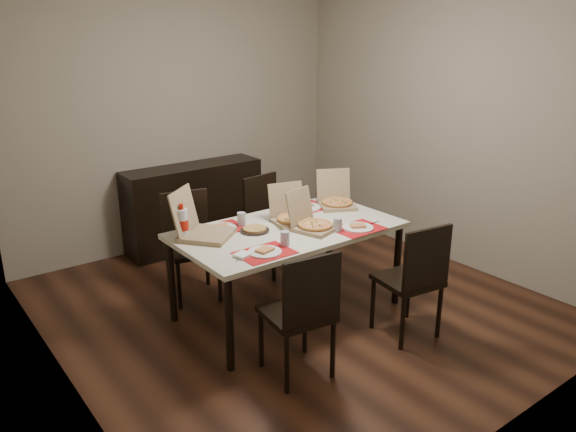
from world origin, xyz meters
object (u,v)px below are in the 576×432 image
object	(u,v)px
chair_near_left	(302,310)
chair_near_right	(414,276)
sideboard	(194,206)
pizza_box_center	(312,223)
chair_far_left	(190,240)
soda_bottle	(182,224)
dip_bowl	(278,220)
chair_far_right	(269,219)
dining_table	(288,235)

from	to	relation	value
chair_near_left	chair_near_right	xyz separation A→B (m)	(1.00, -0.10, 0.00)
sideboard	pizza_box_center	distance (m)	2.01
chair_far_left	soda_bottle	size ratio (longest dim) A/B	3.33
dip_bowl	chair_near_right	bearing A→B (deg)	-66.00
chair_far_right	soda_bottle	bearing A→B (deg)	-155.19
chair_near_right	chair_far_left	xyz separation A→B (m)	(-0.99, 1.70, 0.00)
dining_table	dip_bowl	distance (m)	0.19
sideboard	dip_bowl	bearing A→B (deg)	-93.18
chair_far_left	pizza_box_center	world-z (taller)	pizza_box_center
chair_far_right	dining_table	bearing A→B (deg)	-115.56
sideboard	dip_bowl	world-z (taller)	sideboard
dining_table	chair_far_left	xyz separation A→B (m)	(-0.48, 0.79, -0.17)
dining_table	chair_near_right	size ratio (longest dim) A/B	1.94
chair_near_right	soda_bottle	xyz separation A→B (m)	(-1.29, 1.20, 0.36)
chair_far_left	chair_far_right	distance (m)	0.89
chair_far_left	soda_bottle	world-z (taller)	soda_bottle
dining_table	pizza_box_center	distance (m)	0.23
chair_near_left	chair_far_left	world-z (taller)	same
chair_near_left	pizza_box_center	distance (m)	0.96
sideboard	soda_bottle	xyz separation A→B (m)	(-0.90, -1.54, 0.42)
dining_table	chair_near_left	world-z (taller)	chair_near_left
chair_near_right	dip_bowl	size ratio (longest dim) A/B	7.31
chair_far_left	soda_bottle	xyz separation A→B (m)	(-0.30, -0.50, 0.36)
chair_near_right	chair_far_left	bearing A→B (deg)	120.18
sideboard	pizza_box_center	xyz separation A→B (m)	(0.01, -1.98, 0.35)
dining_table	chair_near_right	bearing A→B (deg)	-60.81
chair_near_left	chair_far_right	size ratio (longest dim) A/B	1.00
chair_near_left	chair_far_left	bearing A→B (deg)	89.48
chair_far_left	chair_far_right	bearing A→B (deg)	3.16
soda_bottle	dining_table	bearing A→B (deg)	-20.44
chair_far_left	pizza_box_center	distance (m)	1.16
chair_far_left	chair_near_right	bearing A→B (deg)	-59.82
sideboard	dining_table	distance (m)	1.85
chair_near_right	pizza_box_center	xyz separation A→B (m)	(-0.37, 0.76, 0.29)
dip_bowl	chair_far_left	bearing A→B (deg)	129.34
pizza_box_center	chair_far_right	bearing A→B (deg)	74.61
chair_far_right	chair_near_left	bearing A→B (deg)	-118.58
chair_far_right	pizza_box_center	bearing A→B (deg)	-105.39
chair_far_right	soda_bottle	xyz separation A→B (m)	(-1.19, -0.55, 0.36)
chair_far_right	dip_bowl	distance (m)	0.81
chair_near_right	chair_far_right	distance (m)	1.75
pizza_box_center	dip_bowl	distance (m)	0.34
chair_near_left	pizza_box_center	bearing A→B (deg)	46.62
chair_near_left	soda_bottle	size ratio (longest dim) A/B	3.33
chair_near_right	chair_far_left	distance (m)	1.96
chair_near_left	chair_far_left	xyz separation A→B (m)	(0.01, 1.60, 0.00)
dip_bowl	soda_bottle	distance (m)	0.83
dip_bowl	soda_bottle	world-z (taller)	soda_bottle
pizza_box_center	chair_far_left	bearing A→B (deg)	123.19
soda_bottle	chair_far_right	bearing A→B (deg)	24.81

